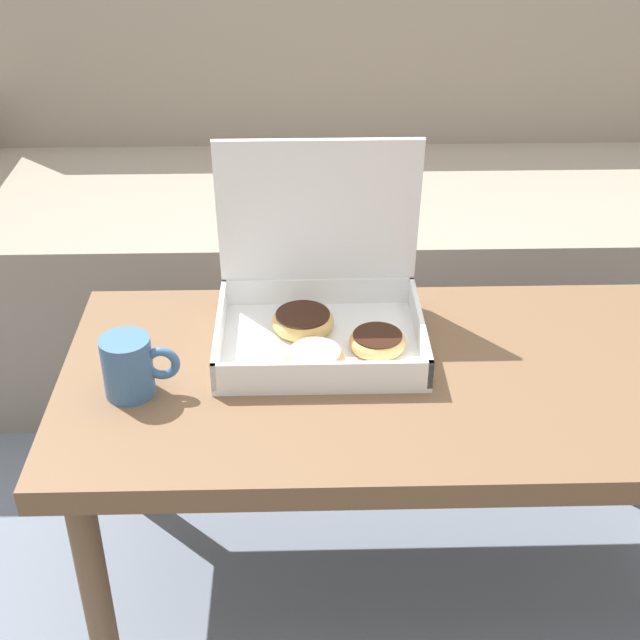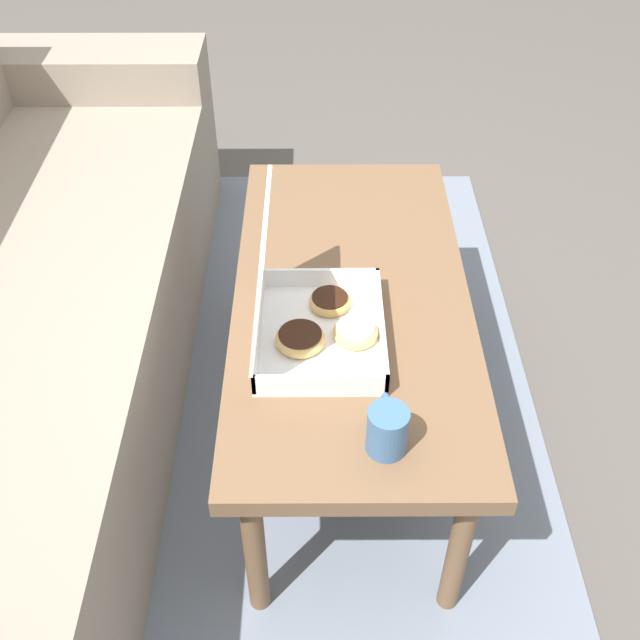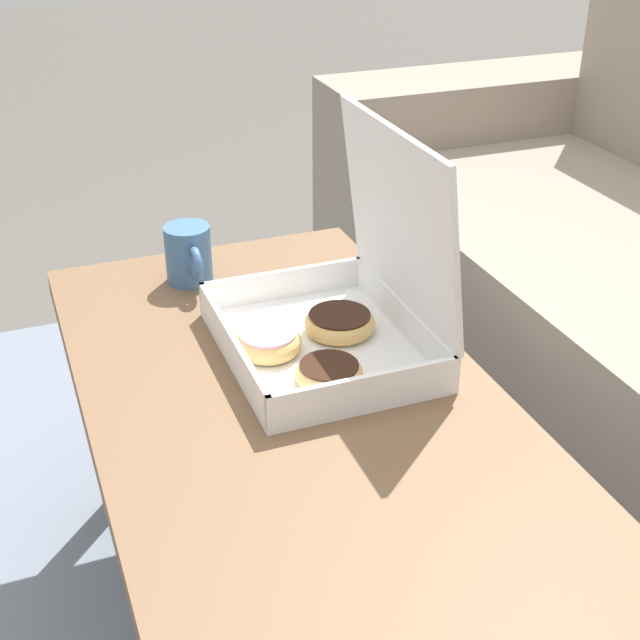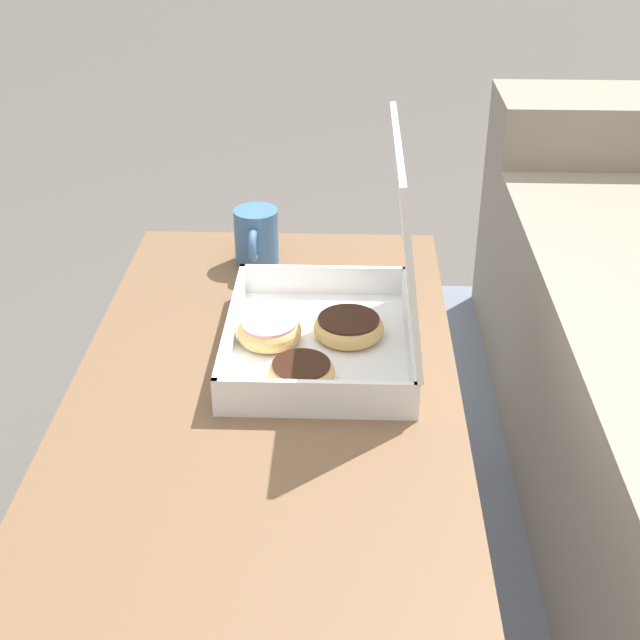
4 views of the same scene
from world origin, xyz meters
name	(u,v)px [view 4 (image 4 of 4)]	position (x,y,z in m)	size (l,w,h in m)	color
coffee_table	(262,439)	(0.00, -0.09, 0.41)	(1.08, 0.52, 0.46)	brown
pastry_box	(335,316)	(-0.14, 0.01, 0.52)	(0.32, 0.26, 0.31)	white
coffee_mug	(256,237)	(-0.42, -0.13, 0.51)	(0.11, 0.07, 0.09)	#3D6693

